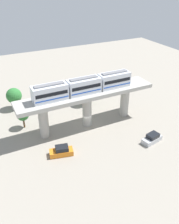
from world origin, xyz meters
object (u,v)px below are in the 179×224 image
Objects in this scene: tree_mid_lot at (86,91)px; tree_far_corner at (23,115)px; parked_car_orange at (61,151)px; tree_near_viaduct at (14,96)px; train at (84,86)px; parked_car_silver at (152,138)px.

tree_mid_lot reaches higher than tree_far_corner.
parked_car_orange is 0.86× the size of tree_near_viaduct.
train is 19.25m from tree_near_viaduct.
parked_car_orange is (6.77, -7.75, -8.54)m from train.
tree_near_viaduct is at bearing -109.33° from tree_mid_lot.
train is 4.58× the size of parked_car_silver.
tree_mid_lot is (-8.52, 4.44, -5.63)m from train.
tree_far_corner is at bearing -113.28° from train.
tree_near_viaduct is at bearing -155.97° from parked_car_orange.
parked_car_orange is 0.85× the size of tree_mid_lot.
tree_far_corner is (9.13, -0.07, -0.34)m from tree_near_viaduct.
parked_car_silver is at bearing 40.32° from train.
tree_far_corner reaches higher than parked_car_orange.
tree_mid_lot is at bearing 154.94° from parked_car_orange.
train is at bearing -27.55° from tree_mid_lot.
tree_mid_lot is 1.21× the size of tree_far_corner.
tree_far_corner is (-16.01, -21.02, 2.32)m from parked_car_silver.
parked_car_silver is 17.58m from parked_car_orange.
tree_mid_lot reaches higher than tree_near_viaduct.
parked_car_silver is at bearing 39.81° from tree_near_viaduct.
tree_near_viaduct is at bearing -152.06° from parked_car_silver.
tree_mid_lot is at bearing 102.18° from tree_far_corner.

